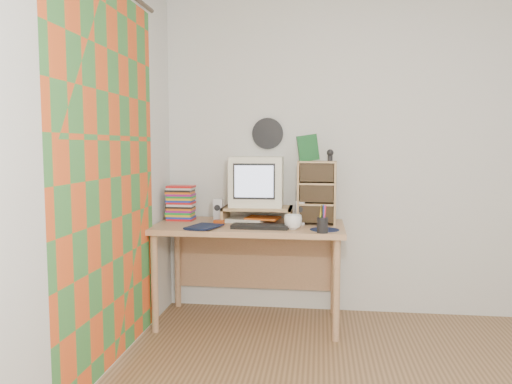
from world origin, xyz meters
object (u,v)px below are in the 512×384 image
(cd_rack, at_px, (317,193))
(diary, at_px, (193,224))
(desk, at_px, (250,240))
(crt_monitor, at_px, (257,181))
(dvd_stack, at_px, (181,202))
(keyboard, at_px, (260,227))
(mug, at_px, (293,222))

(cd_rack, relative_size, diary, 2.04)
(desk, distance_m, cd_rack, 0.62)
(crt_monitor, bearing_deg, desk, -114.62)
(dvd_stack, relative_size, cd_rack, 0.61)
(dvd_stack, height_order, diary, dvd_stack)
(cd_rack, bearing_deg, crt_monitor, 173.00)
(keyboard, height_order, diary, diary)
(mug, bearing_deg, keyboard, -178.71)
(keyboard, xyz_separation_m, cd_rack, (0.40, 0.25, 0.22))
(dvd_stack, bearing_deg, cd_rack, -3.36)
(diary, bearing_deg, dvd_stack, 134.32)
(dvd_stack, bearing_deg, keyboard, -25.27)
(cd_rack, bearing_deg, desk, -176.41)
(desk, distance_m, dvd_stack, 0.63)
(crt_monitor, bearing_deg, diary, -141.69)
(keyboard, bearing_deg, mug, 3.22)
(crt_monitor, distance_m, cd_rack, 0.48)
(desk, height_order, mug, mug)
(crt_monitor, height_order, keyboard, crt_monitor)
(desk, xyz_separation_m, keyboard, (0.10, -0.24, 0.15))
(desk, bearing_deg, keyboard, -66.96)
(dvd_stack, distance_m, cd_rack, 1.07)
(mug, bearing_deg, diary, -177.82)
(keyboard, xyz_separation_m, mug, (0.23, 0.01, 0.04))
(crt_monitor, distance_m, mug, 0.51)
(mug, relative_size, diary, 0.55)
(desk, height_order, diary, diary)
(crt_monitor, relative_size, diary, 1.73)
(cd_rack, xyz_separation_m, diary, (-0.88, -0.27, -0.21))
(diary, bearing_deg, crt_monitor, 56.47)
(crt_monitor, xyz_separation_m, cd_rack, (0.46, -0.08, -0.07))
(crt_monitor, height_order, diary, crt_monitor)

